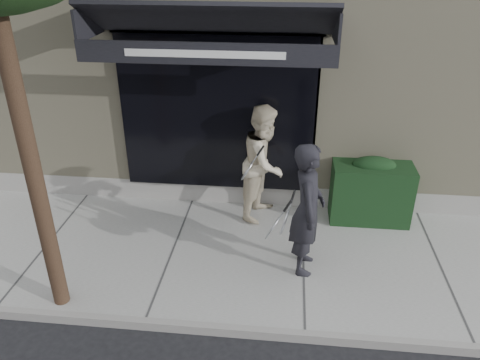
# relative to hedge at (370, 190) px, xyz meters

# --- Properties ---
(ground) EXTENTS (80.00, 80.00, 0.00)m
(ground) POSITION_rel_hedge_xyz_m (-1.10, -1.25, -0.66)
(ground) COLOR black
(ground) RESTS_ON ground
(sidewalk) EXTENTS (20.00, 3.00, 0.12)m
(sidewalk) POSITION_rel_hedge_xyz_m (-1.10, -1.25, -0.60)
(sidewalk) COLOR gray
(sidewalk) RESTS_ON ground
(curb) EXTENTS (20.00, 0.10, 0.14)m
(curb) POSITION_rel_hedge_xyz_m (-1.10, -2.80, -0.59)
(curb) COLOR gray
(curb) RESTS_ON ground
(building_facade) EXTENTS (14.30, 8.04, 5.64)m
(building_facade) POSITION_rel_hedge_xyz_m (-1.11, 3.71, 2.08)
(building_facade) COLOR #B5AB8A
(building_facade) RESTS_ON ground
(hedge) EXTENTS (1.30, 0.70, 1.14)m
(hedge) POSITION_rel_hedge_xyz_m (0.00, 0.00, 0.00)
(hedge) COLOR black
(hedge) RESTS_ON sidewalk
(pedestrian_front) EXTENTS (0.82, 0.93, 1.94)m
(pedestrian_front) POSITION_rel_hedge_xyz_m (-1.11, -1.48, 0.43)
(pedestrian_front) COLOR black
(pedestrian_front) RESTS_ON sidewalk
(pedestrian_back) EXTENTS (1.03, 1.15, 1.96)m
(pedestrian_back) POSITION_rel_hedge_xyz_m (-1.78, -0.05, 0.44)
(pedestrian_back) COLOR beige
(pedestrian_back) RESTS_ON sidewalk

